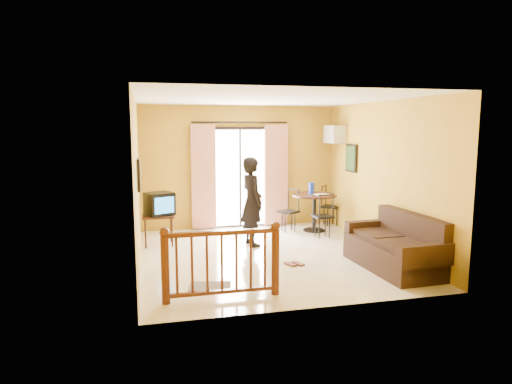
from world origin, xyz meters
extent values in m
plane|color=beige|center=(0.00, 0.00, 0.00)|extent=(5.00, 5.00, 0.00)
plane|color=white|center=(0.00, 0.00, 2.80)|extent=(5.00, 5.00, 0.00)
plane|color=#B78C23|center=(0.00, 2.50, 1.40)|extent=(4.50, 0.00, 4.50)
plane|color=#B78C23|center=(0.00, -2.50, 1.40)|extent=(4.50, 0.00, 4.50)
plane|color=#B78C23|center=(-2.25, 0.00, 1.40)|extent=(0.00, 5.00, 5.00)
plane|color=#B78C23|center=(2.25, 0.00, 1.40)|extent=(0.00, 5.00, 5.00)
cube|color=black|center=(0.00, 2.48, 1.15)|extent=(1.34, 0.03, 2.34)
cube|color=white|center=(0.00, 2.45, 1.15)|extent=(1.20, 0.04, 2.20)
cube|color=black|center=(0.00, 2.43, 1.15)|extent=(0.04, 0.02, 2.20)
cube|color=beige|center=(-0.85, 2.40, 1.20)|extent=(0.55, 0.08, 2.35)
cube|color=beige|center=(0.85, 2.40, 1.20)|extent=(0.55, 0.08, 2.35)
cylinder|color=black|center=(0.00, 2.40, 2.42)|extent=(2.20, 0.04, 0.04)
cube|color=black|center=(-1.90, 1.21, 0.59)|extent=(0.61, 0.50, 0.04)
cylinder|color=black|center=(-2.15, 1.01, 0.29)|extent=(0.04, 0.04, 0.59)
cylinder|color=black|center=(-1.65, 1.01, 0.29)|extent=(0.04, 0.04, 0.59)
cylinder|color=black|center=(-2.15, 1.41, 0.29)|extent=(0.04, 0.04, 0.59)
cylinder|color=black|center=(-1.65, 1.41, 0.29)|extent=(0.04, 0.04, 0.59)
cube|color=black|center=(-1.87, 1.21, 0.83)|extent=(0.63, 0.60, 0.44)
cube|color=#2990FB|center=(-1.78, 1.00, 0.83)|extent=(0.37, 0.17, 0.32)
cube|color=black|center=(-2.22, -0.20, 1.55)|extent=(0.04, 0.42, 0.52)
cube|color=#57534A|center=(-2.19, -0.20, 1.55)|extent=(0.01, 0.34, 0.44)
cylinder|color=black|center=(1.53, 1.66, 0.81)|extent=(1.00, 1.00, 0.04)
cylinder|color=black|center=(1.53, 1.66, 0.41)|extent=(0.08, 0.08, 0.81)
cylinder|color=black|center=(1.53, 1.66, 0.01)|extent=(0.49, 0.49, 0.03)
cylinder|color=#1531C8|center=(1.50, 1.78, 0.95)|extent=(0.13, 0.13, 0.25)
cube|color=beige|center=(1.66, 1.56, 0.84)|extent=(0.30, 0.22, 0.02)
cube|color=silver|center=(2.10, 1.95, 2.15)|extent=(0.30, 0.60, 0.40)
cube|color=gray|center=(1.95, 1.95, 2.15)|extent=(0.02, 0.56, 0.36)
cube|color=black|center=(2.22, 1.30, 1.65)|extent=(0.04, 0.50, 0.60)
cube|color=black|center=(2.19, 1.30, 1.65)|extent=(0.01, 0.42, 0.52)
cube|color=black|center=(1.85, -0.14, 0.35)|extent=(0.46, 0.82, 0.04)
cube|color=black|center=(1.85, -0.14, 0.11)|extent=(0.42, 0.78, 0.03)
cube|color=black|center=(1.67, -0.50, 0.17)|extent=(0.05, 0.05, 0.35)
cube|color=black|center=(2.03, -0.50, 0.17)|extent=(0.05, 0.05, 0.35)
cube|color=black|center=(1.67, 0.23, 0.17)|extent=(0.05, 0.05, 0.35)
cube|color=black|center=(2.03, 0.23, 0.17)|extent=(0.05, 0.05, 0.35)
imported|color=#4F251B|center=(1.85, -0.12, 0.40)|extent=(0.25, 0.25, 0.06)
cube|color=black|center=(1.80, -1.25, 0.22)|extent=(0.98, 1.82, 0.44)
cube|color=black|center=(2.13, -1.25, 0.61)|extent=(0.29, 1.78, 0.61)
cube|color=black|center=(1.80, -2.12, 0.47)|extent=(0.90, 0.22, 0.33)
cube|color=black|center=(1.80, -0.38, 0.47)|extent=(0.90, 0.22, 0.33)
cube|color=black|center=(1.74, -1.64, 0.48)|extent=(0.65, 0.75, 0.11)
cube|color=black|center=(1.74, -0.86, 0.48)|extent=(0.65, 0.75, 0.11)
imported|color=black|center=(-0.11, 0.78, 0.87)|extent=(0.53, 0.70, 1.74)
cylinder|color=#471E0F|center=(-1.90, -1.90, 0.46)|extent=(0.11, 0.11, 0.92)
cylinder|color=#471E0F|center=(-0.40, -1.90, 0.46)|extent=(0.11, 0.11, 0.92)
sphere|color=#471E0F|center=(-1.90, -1.90, 0.97)|extent=(0.13, 0.13, 0.13)
sphere|color=#471E0F|center=(-0.40, -1.90, 0.97)|extent=(0.13, 0.13, 0.13)
cube|color=#471E0F|center=(-1.15, -1.90, 0.92)|extent=(1.55, 0.08, 0.06)
cube|color=#471E0F|center=(-1.15, -1.90, 0.10)|extent=(1.55, 0.06, 0.05)
cube|color=#5C504A|center=(-1.25, -1.41, 0.01)|extent=(0.67, 0.51, 0.02)
cube|color=#4F251B|center=(0.22, -0.66, 0.01)|extent=(0.18, 0.27, 0.03)
cube|color=#4F251B|center=(0.36, -0.66, 0.01)|extent=(0.18, 0.27, 0.03)
camera|label=1|loc=(-2.10, -7.78, 2.32)|focal=32.00mm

